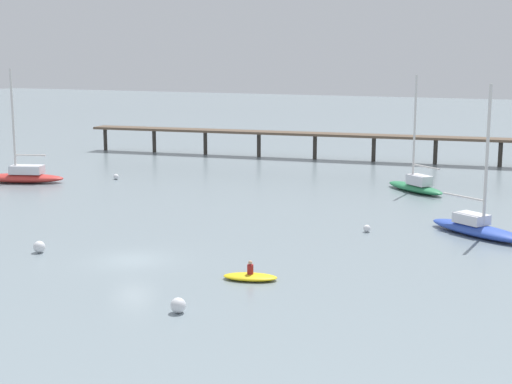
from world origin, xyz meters
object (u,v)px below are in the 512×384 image
sailboat_blue (477,226)px  dinghy_yellow (250,276)px  sailboat_red (22,175)px  mooring_buoy_near (39,247)px  mooring_buoy_far (178,305)px  pier (506,132)px  mooring_buoy_outer (367,228)px  mooring_buoy_inner (116,177)px  sailboat_green (416,184)px

sailboat_blue → dinghy_yellow: bearing=-120.1°
sailboat_red → mooring_buoy_near: size_ratio=14.82×
sailboat_blue → dinghy_yellow: size_ratio=3.18×
sailboat_red → mooring_buoy_far: bearing=-37.2°
pier → sailboat_red: 53.80m
mooring_buoy_near → mooring_buoy_outer: size_ratio=1.44×
mooring_buoy_inner → pier: bearing=37.7°
mooring_buoy_near → mooring_buoy_outer: bearing=40.7°
dinghy_yellow → mooring_buoy_far: dinghy_yellow is taller
pier → mooring_buoy_outer: bearing=-96.2°
mooring_buoy_far → mooring_buoy_outer: bearing=81.7°
pier → mooring_buoy_far: 60.18m
sailboat_green → mooring_buoy_far: sailboat_green is taller
sailboat_blue → sailboat_red: (-45.68, 3.39, 0.08)m
pier → mooring_buoy_far: bearing=-96.9°
mooring_buoy_inner → mooring_buoy_outer: 32.98m
sailboat_red → dinghy_yellow: (35.94, -20.17, -0.54)m
dinghy_yellow → mooring_buoy_inner: (-28.52, 25.97, 0.08)m
pier → mooring_buoy_inner: 44.44m
sailboat_blue → sailboat_green: bearing=118.2°
mooring_buoy_far → mooring_buoy_near: size_ratio=1.00×
dinghy_yellow → sailboat_blue: bearing=59.9°
sailboat_green → sailboat_blue: bearing=-61.8°
pier → sailboat_green: bearing=-103.9°
pier → mooring_buoy_near: size_ratio=97.26×
sailboat_green → mooring_buoy_inner: size_ratio=19.28×
sailboat_red → mooring_buoy_outer: bearing=-8.6°
sailboat_blue → dinghy_yellow: (-9.74, -16.79, -0.46)m
mooring_buoy_inner → mooring_buoy_outer: bearing=-20.6°
mooring_buoy_outer → dinghy_yellow: bearing=-99.3°
mooring_buoy_near → mooring_buoy_far: bearing=-22.8°
sailboat_blue → mooring_buoy_inner: size_ratio=19.01×
pier → dinghy_yellow: bearing=-97.0°
sailboat_red → sailboat_green: size_ratio=1.05×
sailboat_blue → sailboat_red: size_ratio=0.94×
mooring_buoy_near → mooring_buoy_outer: mooring_buoy_near is taller
pier → sailboat_green: size_ratio=6.88×
dinghy_yellow → mooring_buoy_inner: bearing=137.7°
pier → sailboat_green: sailboat_green is taller
mooring_buoy_inner → mooring_buoy_outer: mooring_buoy_inner is taller
mooring_buoy_outer → mooring_buoy_inner: bearing=159.4°
sailboat_blue → pier: bearing=95.1°
sailboat_red → sailboat_green: bearing=18.0°
sailboat_red → mooring_buoy_far: size_ratio=14.75×
mooring_buoy_inner → mooring_buoy_outer: size_ratio=1.06×
pier → dinghy_yellow: (-6.53, -53.02, -3.84)m
sailboat_blue → mooring_buoy_far: bearing=-114.1°
sailboat_green → dinghy_yellow: bearing=-92.5°
sailboat_blue → sailboat_red: bearing=175.8°
sailboat_blue → mooring_buoy_inner: (-38.26, 9.18, -0.38)m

